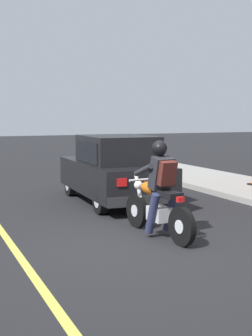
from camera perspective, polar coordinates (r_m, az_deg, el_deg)
ground_plane at (r=7.41m, az=1.40°, el=-9.47°), size 80.00×80.00×0.00m
motorcycle_with_rider at (r=7.86m, az=3.99°, el=-3.50°), size 0.60×2.02×1.62m
car_hatchback at (r=10.89m, az=-1.41°, el=-0.24°), size 1.77×3.84×1.57m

